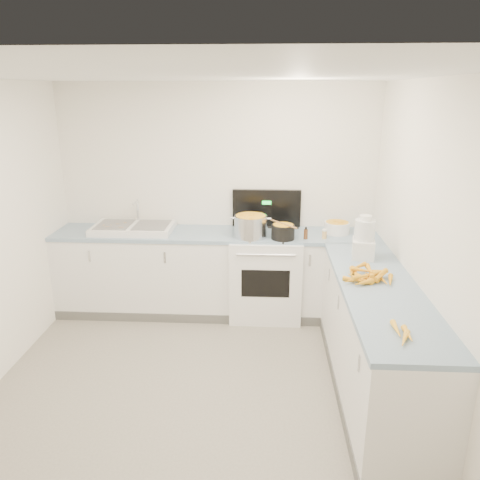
# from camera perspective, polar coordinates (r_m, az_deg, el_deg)

# --- Properties ---
(floor) EXTENTS (3.50, 4.00, 0.00)m
(floor) POSITION_cam_1_polar(r_m,az_deg,el_deg) (3.98, -5.50, -19.52)
(floor) COLOR gray
(floor) RESTS_ON ground
(ceiling) EXTENTS (3.50, 4.00, 0.00)m
(ceiling) POSITION_cam_1_polar(r_m,az_deg,el_deg) (3.17, -6.90, 19.38)
(ceiling) COLOR white
(ceiling) RESTS_ON ground
(wall_back) EXTENTS (3.50, 0.00, 2.50)m
(wall_back) POSITION_cam_1_polar(r_m,az_deg,el_deg) (5.28, -2.73, 5.09)
(wall_back) COLOR white
(wall_back) RESTS_ON ground
(wall_front) EXTENTS (3.50, 0.00, 2.50)m
(wall_front) POSITION_cam_1_polar(r_m,az_deg,el_deg) (1.70, -17.92, -26.05)
(wall_front) COLOR white
(wall_front) RESTS_ON ground
(wall_right) EXTENTS (0.00, 4.00, 2.50)m
(wall_right) POSITION_cam_1_polar(r_m,az_deg,el_deg) (3.55, 23.06, -2.70)
(wall_right) COLOR white
(wall_right) RESTS_ON ground
(counter_back) EXTENTS (3.50, 0.62, 0.94)m
(counter_back) POSITION_cam_1_polar(r_m,az_deg,el_deg) (5.23, -2.93, -4.01)
(counter_back) COLOR white
(counter_back) RESTS_ON ground
(counter_right) EXTENTS (0.62, 2.20, 0.94)m
(counter_right) POSITION_cam_1_polar(r_m,az_deg,el_deg) (4.04, 16.22, -11.62)
(counter_right) COLOR white
(counter_right) RESTS_ON ground
(stove) EXTENTS (0.76, 0.65, 1.36)m
(stove) POSITION_cam_1_polar(r_m,az_deg,el_deg) (5.18, 3.12, -4.15)
(stove) COLOR white
(stove) RESTS_ON ground
(sink) EXTENTS (0.86, 0.52, 0.31)m
(sink) POSITION_cam_1_polar(r_m,az_deg,el_deg) (5.23, -12.87, 1.46)
(sink) COLOR white
(sink) RESTS_ON counter_back
(steel_pot) EXTENTS (0.39, 0.39, 0.25)m
(steel_pot) POSITION_cam_1_polar(r_m,az_deg,el_deg) (4.88, 1.30, 1.57)
(steel_pot) COLOR silver
(steel_pot) RESTS_ON stove
(black_pot) EXTENTS (0.29, 0.29, 0.17)m
(black_pot) POSITION_cam_1_polar(r_m,az_deg,el_deg) (4.85, 5.26, 0.88)
(black_pot) COLOR black
(black_pot) RESTS_ON stove
(wooden_spoon) EXTENTS (0.27, 0.33, 0.02)m
(wooden_spoon) POSITION_cam_1_polar(r_m,az_deg,el_deg) (4.82, 5.29, 1.97)
(wooden_spoon) COLOR #AD7A47
(wooden_spoon) RESTS_ON black_pot
(mixing_bowl) EXTENTS (0.35, 0.35, 0.12)m
(mixing_bowl) POSITION_cam_1_polar(r_m,az_deg,el_deg) (5.12, 11.73, 1.48)
(mixing_bowl) COLOR white
(mixing_bowl) RESTS_ON counter_back
(extract_bottle) EXTENTS (0.04, 0.04, 0.10)m
(extract_bottle) POSITION_cam_1_polar(r_m,az_deg,el_deg) (4.87, 8.02, 0.72)
(extract_bottle) COLOR #593319
(extract_bottle) RESTS_ON counter_back
(spice_jar) EXTENTS (0.05, 0.05, 0.08)m
(spice_jar) POSITION_cam_1_polar(r_m,az_deg,el_deg) (4.92, 10.25, 0.65)
(spice_jar) COLOR #E5B266
(spice_jar) RESTS_ON counter_back
(food_processor) EXTENTS (0.23, 0.27, 0.40)m
(food_processor) POSITION_cam_1_polar(r_m,az_deg,el_deg) (4.40, 14.87, 0.03)
(food_processor) COLOR white
(food_processor) RESTS_ON counter_right
(carrot_pile) EXTENTS (0.43, 0.41, 0.08)m
(carrot_pile) POSITION_cam_1_polar(r_m,az_deg,el_deg) (3.94, 15.35, -4.20)
(carrot_pile) COLOR #F3A71D
(carrot_pile) RESTS_ON counter_right
(peeled_carrots) EXTENTS (0.11, 0.31, 0.04)m
(peeled_carrots) POSITION_cam_1_polar(r_m,az_deg,el_deg) (3.13, 19.23, -10.74)
(peeled_carrots) COLOR yellow
(peeled_carrots) RESTS_ON counter_right
(peelings) EXTENTS (0.24, 0.25, 0.01)m
(peelings) POSITION_cam_1_polar(r_m,az_deg,el_deg) (5.23, -15.08, 1.73)
(peelings) COLOR tan
(peelings) RESTS_ON sink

